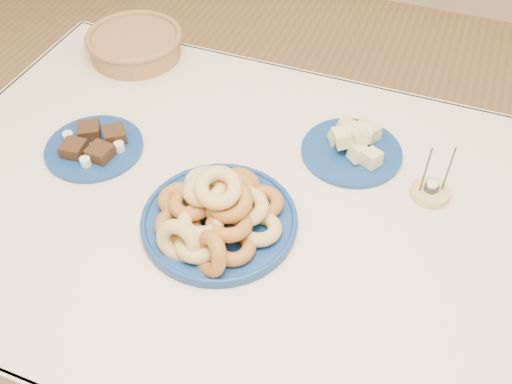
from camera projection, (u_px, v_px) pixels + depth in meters
ground at (262, 360)px, 1.86m from camera, size 5.00×5.00×0.00m
dining_table at (263, 236)px, 1.39m from camera, size 1.71×1.11×0.75m
donut_platter at (217, 215)px, 1.25m from camera, size 0.42×0.42×0.16m
melon_plate at (354, 145)px, 1.42m from camera, size 0.32×0.32×0.09m
brownie_plate at (94, 146)px, 1.44m from camera, size 0.31×0.31×0.04m
wicker_basket at (135, 44)px, 1.71m from camera, size 0.37×0.37×0.08m
candle_holder at (430, 192)px, 1.33m from camera, size 0.12×0.12×0.15m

